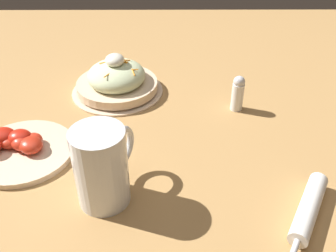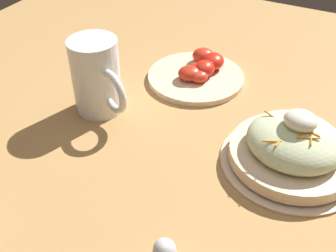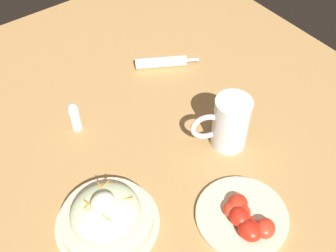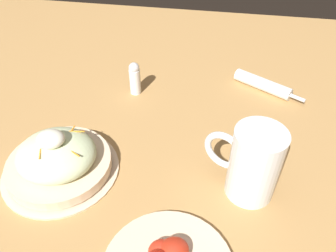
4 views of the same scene
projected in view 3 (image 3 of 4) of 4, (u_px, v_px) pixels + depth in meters
ground_plane at (134, 166)px, 0.95m from camera, size 1.43×1.43×0.00m
salad_plate at (106, 216)px, 0.83m from camera, size 0.21×0.21×0.10m
beer_mug at (229, 125)px, 0.95m from camera, size 0.13×0.09×0.14m
napkin_roll at (162, 62)px, 1.17m from camera, size 0.17×0.11×0.03m
tomato_plate at (244, 217)px, 0.84m from camera, size 0.19×0.19×0.04m
salt_shaker at (75, 116)px, 1.00m from camera, size 0.03×0.03×0.08m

